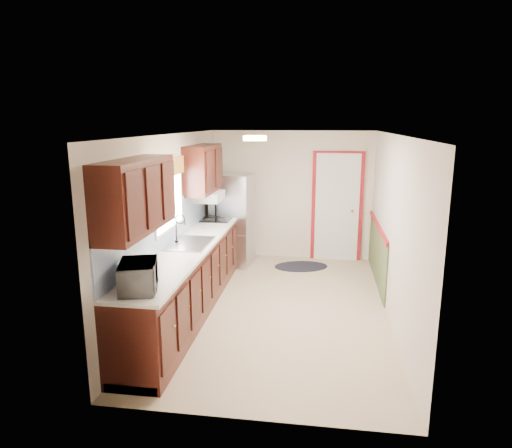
% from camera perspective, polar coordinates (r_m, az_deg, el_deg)
% --- Properties ---
extents(room_shell, '(3.20, 5.20, 2.52)m').
position_cam_1_polar(room_shell, '(6.17, 2.89, -0.10)').
color(room_shell, tan).
rests_on(room_shell, ground).
extents(kitchen_run, '(0.63, 4.00, 2.20)m').
position_cam_1_polar(kitchen_run, '(6.23, -8.82, -3.82)').
color(kitchen_run, '#34110B').
rests_on(kitchen_run, ground).
extents(back_wall_trim, '(1.12, 2.30, 2.08)m').
position_cam_1_polar(back_wall_trim, '(8.38, 11.08, 0.95)').
color(back_wall_trim, maroon).
rests_on(back_wall_trim, ground).
extents(ceiling_fixture, '(0.30, 0.30, 0.06)m').
position_cam_1_polar(ceiling_fixture, '(5.86, -0.14, 10.69)').
color(ceiling_fixture, '#FFD88C').
rests_on(ceiling_fixture, room_shell).
extents(microwave, '(0.43, 0.58, 0.35)m').
position_cam_1_polar(microwave, '(4.64, -14.51, -5.96)').
color(microwave, white).
rests_on(microwave, kitchen_run).
extents(refrigerator, '(0.76, 0.73, 1.65)m').
position_cam_1_polar(refrigerator, '(8.26, -2.93, 0.55)').
color(refrigerator, '#B7B7BC').
rests_on(refrigerator, ground).
extents(rug, '(1.08, 0.83, 0.01)m').
position_cam_1_polar(rug, '(8.31, 5.65, -5.29)').
color(rug, black).
rests_on(rug, ground).
extents(cooktop, '(0.48, 0.58, 0.02)m').
position_cam_1_polar(cooktop, '(7.77, -4.92, 0.67)').
color(cooktop, black).
rests_on(cooktop, kitchen_run).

